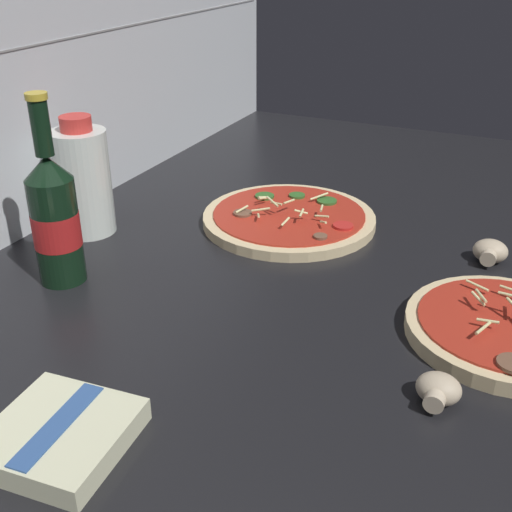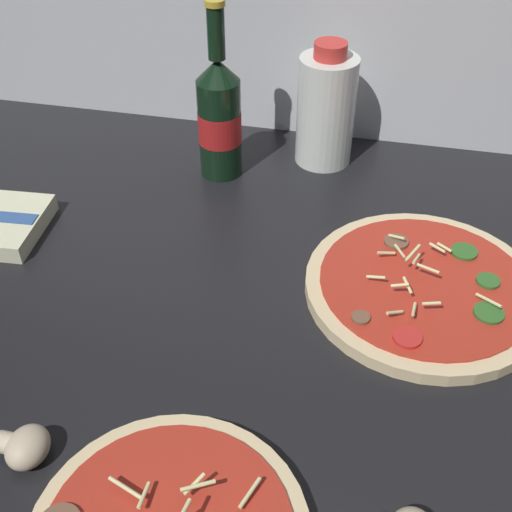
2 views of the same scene
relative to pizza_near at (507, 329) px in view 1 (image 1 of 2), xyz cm
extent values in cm
cube|color=black|center=(3.79, 25.74, -2.33)|extent=(160.00, 90.00, 2.50)
cube|color=silver|center=(3.79, 71.24, 26.42)|extent=(160.00, 1.00, 60.00)
cube|color=gray|center=(3.79, 70.69, 26.42)|extent=(156.80, 0.16, 0.30)
cylinder|color=beige|center=(0.00, 0.07, -0.15)|extent=(23.22, 23.22, 1.87)
cylinder|color=#B22D1E|center=(0.00, 0.07, 0.93)|extent=(20.43, 20.43, 0.30)
cylinder|color=beige|center=(5.46, 0.39, 2.33)|extent=(1.40, 2.92, 0.46)
cylinder|color=beige|center=(1.29, 0.30, 3.77)|extent=(0.82, 3.00, 0.47)
cylinder|color=beige|center=(1.59, 3.56, 2.80)|extent=(2.75, 1.75, 0.43)
cylinder|color=beige|center=(1.21, 3.78, 2.54)|extent=(1.64, 2.06, 1.10)
cylinder|color=beige|center=(-2.65, 2.15, 2.10)|extent=(0.37, 2.45, 0.56)
cylinder|color=beige|center=(-4.39, 2.46, 2.10)|extent=(3.35, 1.41, 0.54)
cylinder|color=beige|center=(5.76, 4.40, 1.82)|extent=(1.43, 2.98, 0.59)
cylinder|color=beige|center=(19.58, 35.36, -0.28)|extent=(27.80, 27.80, 1.60)
cylinder|color=#B22D1E|center=(19.58, 35.36, 0.67)|extent=(24.47, 24.47, 0.30)
cylinder|color=red|center=(17.90, 25.27, 1.02)|extent=(3.12, 3.12, 0.40)
cylinder|color=#336628|center=(26.70, 36.80, 1.02)|extent=(2.73, 2.73, 0.40)
cylinder|color=#336628|center=(24.13, 41.70, 1.02)|extent=(3.24, 3.24, 0.40)
cylinder|color=#336628|center=(26.49, 31.36, 1.02)|extent=(3.36, 3.36, 0.40)
cylinder|color=brown|center=(15.91, 41.88, 1.02)|extent=(3.02, 3.02, 0.40)
cylinder|color=brown|center=(12.82, 27.61, 1.02)|extent=(2.08, 2.08, 0.40)
cylinder|color=beige|center=(16.60, 32.11, 2.53)|extent=(2.05, 0.57, 0.81)
cylinder|color=beige|center=(18.26, 37.03, 2.65)|extent=(1.04, 2.22, 0.63)
cylinder|color=beige|center=(17.75, 37.49, 3.08)|extent=(1.78, 2.72, 1.01)
cylinder|color=beige|center=(18.35, 29.38, 1.77)|extent=(0.60, 2.38, 0.73)
cylinder|color=beige|center=(20.10, 30.06, 2.37)|extent=(2.04, 0.81, 0.48)
cylinder|color=beige|center=(13.93, 33.71, 1.83)|extent=(2.26, 0.76, 0.90)
cylinder|color=beige|center=(26.40, 32.70, 1.66)|extent=(2.71, 2.55, 1.00)
cylinder|color=beige|center=(19.60, 35.43, 2.75)|extent=(2.65, 1.07, 0.55)
cylinder|color=beige|center=(15.87, 41.98, 1.69)|extent=(2.13, 1.56, 1.01)
cylinder|color=beige|center=(20.72, 40.38, 2.10)|extent=(2.07, 1.18, 0.71)
cylinder|color=beige|center=(14.80, 38.59, 1.65)|extent=(2.26, 1.40, 0.89)
cylinder|color=beige|center=(16.35, 38.89, 1.99)|extent=(1.48, 2.87, 0.82)
cylinder|color=beige|center=(16.35, 28.44, 1.76)|extent=(1.97, 1.74, 1.10)
cylinder|color=beige|center=(17.47, 32.54, 2.29)|extent=(1.37, 2.07, 0.97)
cylinder|color=beige|center=(21.60, 41.00, 1.84)|extent=(1.96, 1.00, 0.82)
cylinder|color=black|center=(-10.52, 56.17, 6.13)|extent=(6.17, 6.17, 14.43)
cone|color=black|center=(-10.52, 56.17, 14.91)|extent=(6.17, 6.17, 3.13)
cylinder|color=black|center=(-10.52, 56.17, 19.95)|extent=(2.35, 2.35, 6.95)
cylinder|color=gold|center=(-10.52, 56.17, 23.82)|extent=(2.70, 2.70, 0.80)
cylinder|color=red|center=(-10.52, 56.17, 6.42)|extent=(6.24, 6.24, 4.62)
cylinder|color=silver|center=(4.03, 63.04, 7.00)|extent=(8.51, 8.51, 16.16)
cylinder|color=red|center=(4.03, 63.04, 16.18)|extent=(4.68, 4.68, 2.20)
cylinder|color=beige|center=(-16.83, 5.15, 0.51)|extent=(2.05, 2.05, 2.05)
ellipsoid|color=#C6B293|center=(-15.01, 5.15, 0.51)|extent=(3.87, 4.56, 3.19)
cylinder|color=beige|center=(17.25, 4.22, 0.62)|extent=(2.18, 2.18, 2.18)
ellipsoid|color=#C6B293|center=(19.19, 4.22, 0.62)|extent=(4.12, 4.85, 3.40)
cube|color=beige|center=(-35.83, 35.45, 0.12)|extent=(13.26, 12.96, 2.40)
cube|color=#335693|center=(-35.83, 35.45, 1.40)|extent=(11.89, 3.06, 0.16)
camera|label=1|loc=(-69.05, 0.33, 41.32)|focal=45.00mm
camera|label=2|loc=(12.36, -23.00, 50.79)|focal=45.00mm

